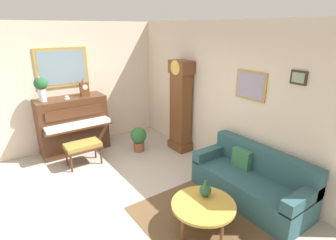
# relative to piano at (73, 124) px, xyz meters

# --- Properties ---
(ground_plane) EXTENTS (6.40, 6.00, 0.10)m
(ground_plane) POSITION_rel_piano_xyz_m (2.23, -0.16, -0.68)
(ground_plane) COLOR #B2A899
(wall_left) EXTENTS (0.13, 4.90, 2.80)m
(wall_left) POSITION_rel_piano_xyz_m (-0.37, -0.16, 0.79)
(wall_left) COLOR beige
(wall_left) RESTS_ON ground_plane
(wall_back) EXTENTS (5.30, 0.13, 2.80)m
(wall_back) POSITION_rel_piano_xyz_m (2.24, 2.24, 0.78)
(wall_back) COLOR beige
(wall_back) RESTS_ON ground_plane
(area_rug) EXTENTS (2.10, 1.50, 0.01)m
(area_rug) POSITION_rel_piano_xyz_m (3.58, 0.70, -0.62)
(area_rug) COLOR brown
(area_rug) RESTS_ON ground_plane
(piano) EXTENTS (0.87, 1.44, 1.24)m
(piano) POSITION_rel_piano_xyz_m (0.00, 0.00, 0.00)
(piano) COLOR #4C2B19
(piano) RESTS_ON ground_plane
(piano_bench) EXTENTS (0.42, 0.70, 0.48)m
(piano_bench) POSITION_rel_piano_xyz_m (0.79, -0.07, -0.22)
(piano_bench) COLOR #4C2B19
(piano_bench) RESTS_ON ground_plane
(grandfather_clock) EXTENTS (0.52, 0.34, 2.03)m
(grandfather_clock) POSITION_rel_piano_xyz_m (1.32, 1.99, 0.34)
(grandfather_clock) COLOR brown
(grandfather_clock) RESTS_ON ground_plane
(couch) EXTENTS (1.90, 0.80, 0.84)m
(couch) POSITION_rel_piano_xyz_m (3.49, 1.77, -0.31)
(couch) COLOR #2D565B
(couch) RESTS_ON ground_plane
(coffee_table) EXTENTS (0.88, 0.88, 0.40)m
(coffee_table) POSITION_rel_piano_xyz_m (3.56, 0.66, -0.25)
(coffee_table) COLOR gold
(coffee_table) RESTS_ON ground_plane
(mantel_clock) EXTENTS (0.13, 0.18, 0.38)m
(mantel_clock) POSITION_rel_piano_xyz_m (0.00, 0.33, 0.78)
(mantel_clock) COLOR brown
(mantel_clock) RESTS_ON piano
(flower_vase) EXTENTS (0.26, 0.26, 0.58)m
(flower_vase) POSITION_rel_piano_xyz_m (0.00, -0.53, 0.93)
(flower_vase) COLOR silver
(flower_vase) RESTS_ON piano
(teacup) EXTENTS (0.12, 0.12, 0.06)m
(teacup) POSITION_rel_piano_xyz_m (0.07, -0.08, 0.64)
(teacup) COLOR white
(teacup) RESTS_ON piano
(green_jug) EXTENTS (0.17, 0.17, 0.24)m
(green_jug) POSITION_rel_piano_xyz_m (3.44, 0.80, -0.14)
(green_jug) COLOR #234C33
(green_jug) RESTS_ON coffee_table
(potted_plant) EXTENTS (0.36, 0.36, 0.56)m
(potted_plant) POSITION_rel_piano_xyz_m (0.87, 1.16, -0.30)
(potted_plant) COLOR #935138
(potted_plant) RESTS_ON ground_plane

